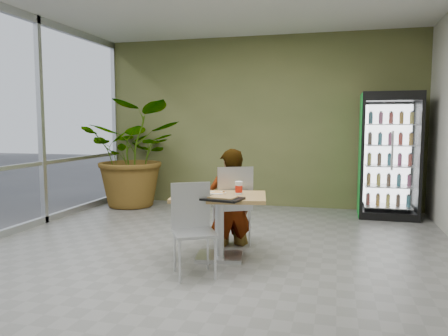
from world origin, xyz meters
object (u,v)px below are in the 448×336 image
at_px(chair_far, 233,199).
at_px(soda_cup, 239,188).
at_px(cafeteria_tray, 223,199).
at_px(potted_plant, 135,154).
at_px(beverage_fridge, 389,155).
at_px(seated_woman, 230,208).
at_px(chair_near, 193,221).
at_px(dining_table, 219,213).

xyz_separation_m(chair_far, soda_cup, (0.18, -0.50, 0.22)).
xyz_separation_m(cafeteria_tray, potted_plant, (-2.52, 3.06, 0.24)).
bearing_deg(soda_cup, beverage_fridge, 55.83).
bearing_deg(seated_woman, beverage_fridge, -160.29).
bearing_deg(chair_near, seated_woman, 54.86).
xyz_separation_m(chair_near, seated_woman, (0.13, 1.15, -0.08)).
height_order(dining_table, chair_near, chair_near).
bearing_deg(cafeteria_tray, chair_far, 95.92).
xyz_separation_m(dining_table, cafeteria_tray, (0.12, -0.31, 0.22)).
relative_size(cafeteria_tray, beverage_fridge, 0.20).
bearing_deg(beverage_fridge, chair_far, -131.60).
height_order(soda_cup, cafeteria_tray, soda_cup).
xyz_separation_m(chair_near, cafeteria_tray, (0.27, 0.22, 0.21)).
distance_m(cafeteria_tray, beverage_fridge, 3.82).
distance_m(chair_near, potted_plant, 4.01).
distance_m(dining_table, potted_plant, 3.68).
xyz_separation_m(cafeteria_tray, beverage_fridge, (2.02, 3.23, 0.28)).
xyz_separation_m(chair_far, potted_plant, (-2.43, 2.18, 0.39)).
relative_size(dining_table, seated_woman, 0.76).
relative_size(chair_far, potted_plant, 0.52).
height_order(dining_table, cafeteria_tray, cafeteria_tray).
xyz_separation_m(chair_far, chair_near, (-0.18, -1.11, -0.05)).
height_order(chair_near, cafeteria_tray, chair_near).
distance_m(dining_table, chair_near, 0.56).
xyz_separation_m(beverage_fridge, potted_plant, (-4.54, -0.16, -0.04)).
distance_m(soda_cup, beverage_fridge, 3.44).
bearing_deg(beverage_fridge, soda_cup, -123.71).
bearing_deg(soda_cup, cafeteria_tray, -103.37).
bearing_deg(potted_plant, dining_table, -48.86).
height_order(chair_far, soda_cup, chair_far).
distance_m(beverage_fridge, potted_plant, 4.55).
bearing_deg(chair_near, beverage_fridge, 27.55).
xyz_separation_m(soda_cup, cafeteria_tray, (-0.09, -0.39, -0.06)).
relative_size(seated_woman, soda_cup, 10.02).
xyz_separation_m(seated_woman, beverage_fridge, (2.16, 2.29, 0.56)).
xyz_separation_m(seated_woman, potted_plant, (-2.38, 2.13, 0.52)).
bearing_deg(chair_near, soda_cup, 30.53).
height_order(chair_near, seated_woman, seated_woman).
bearing_deg(soda_cup, dining_table, -161.41).
relative_size(chair_near, cafeteria_tray, 2.30).
bearing_deg(potted_plant, beverage_fridge, 2.07).
relative_size(chair_near, potted_plant, 0.47).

